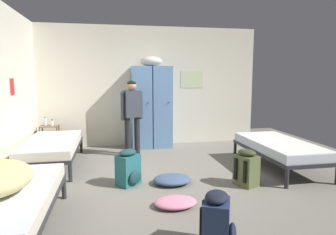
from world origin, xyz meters
The scene contains 15 objects.
ground_plane centered at (0.00, 0.00, 0.00)m, with size 8.11×8.11×0.00m, color slate.
room_backdrop centered at (-1.26, 1.29, 1.39)m, with size 5.19×5.06×2.78m.
locker_bank centered at (0.00, 2.22, 0.97)m, with size 0.90×0.55×2.07m.
shelf_unit centered at (-2.24, 2.20, 0.35)m, with size 0.38×0.30×0.57m.
bed_right centered at (1.99, 0.16, 0.38)m, with size 0.90×1.90×0.49m.
bed_left_rear centered at (-1.99, 1.05, 0.38)m, with size 0.90×1.90×0.49m.
bed_left_front centered at (-1.99, -1.45, 0.38)m, with size 0.90×1.90×0.49m.
person_traveler centered at (-0.50, 1.54, 0.93)m, with size 0.46×0.30×1.54m.
water_bottle centered at (-2.32, 2.22, 0.66)m, with size 0.06×0.06×0.19m.
lotion_bottle centered at (-2.17, 2.16, 0.63)m, with size 0.05×0.05×0.14m.
backpack_olive centered at (1.05, -0.52, 0.26)m, with size 0.40×0.39×0.55m.
backpack_teal centered at (-0.68, -0.19, 0.26)m, with size 0.41×0.42×0.55m.
backpack_navy centered at (0.04, -2.01, 0.26)m, with size 0.40×0.39×0.55m.
clothes_pile_denim centered at (-0.03, -0.26, 0.07)m, with size 0.58×0.47×0.13m.
clothes_pile_pink centered at (-0.16, -1.06, 0.06)m, with size 0.54×0.40×0.11m.
Camera 1 is at (-0.93, -4.55, 1.62)m, focal length 32.02 mm.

